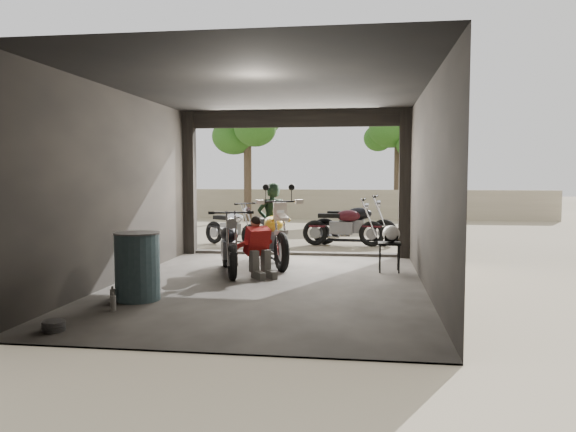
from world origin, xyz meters
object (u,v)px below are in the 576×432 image
(left_bike, at_px, (229,242))
(sign_post, at_px, (434,194))
(helmet, at_px, (391,234))
(mechanic, at_px, (260,249))
(oil_drum, at_px, (137,267))
(outside_bike_b, at_px, (343,222))
(stool, at_px, (389,246))
(main_bike, at_px, (272,232))
(rider, at_px, (272,223))
(outside_bike_a, at_px, (232,224))
(outside_bike_c, at_px, (354,220))

(left_bike, relative_size, sign_post, 0.83)
(helmet, height_order, sign_post, sign_post)
(mechanic, bearing_deg, oil_drum, -160.83)
(outside_bike_b, distance_m, stool, 3.89)
(main_bike, relative_size, sign_post, 0.97)
(left_bike, height_order, mechanic, left_bike)
(left_bike, relative_size, oil_drum, 1.78)
(rider, relative_size, sign_post, 0.78)
(mechanic, bearing_deg, outside_bike_a, 73.79)
(left_bike, distance_m, helmet, 2.99)
(helmet, relative_size, oil_drum, 0.35)
(main_bike, bearing_deg, oil_drum, -135.34)
(left_bike, xyz_separation_m, outside_bike_c, (2.15, 4.48, 0.06))
(left_bike, xyz_separation_m, stool, (2.89, 0.54, -0.10))
(rider, bearing_deg, mechanic, 64.22)
(oil_drum, bearing_deg, stool, 38.26)
(rider, relative_size, oil_drum, 1.68)
(outside_bike_a, height_order, helmet, outside_bike_a)
(rider, xyz_separation_m, oil_drum, (-1.31, -3.68, -0.33))
(outside_bike_b, xyz_separation_m, outside_bike_c, (0.26, 0.18, 0.04))
(left_bike, relative_size, rider, 1.06)
(outside_bike_b, xyz_separation_m, sign_post, (2.01, -1.88, 0.78))
(left_bike, bearing_deg, sign_post, 12.94)
(outside_bike_b, height_order, oil_drum, outside_bike_b)
(oil_drum, distance_m, sign_post, 6.70)
(outside_bike_c, xyz_separation_m, mechanic, (-1.52, -4.80, -0.13))
(helmet, bearing_deg, left_bike, -174.58)
(outside_bike_b, relative_size, oil_drum, 1.84)
(main_bike, distance_m, outside_bike_c, 3.79)
(outside_bike_c, height_order, sign_post, sign_post)
(main_bike, relative_size, helmet, 5.91)
(helmet, distance_m, sign_post, 2.17)
(main_bike, distance_m, oil_drum, 3.61)
(outside_bike_b, relative_size, stool, 3.20)
(stool, bearing_deg, outside_bike_b, 104.89)
(sign_post, bearing_deg, main_bike, -152.82)
(left_bike, relative_size, outside_bike_c, 0.91)
(outside_bike_b, bearing_deg, sign_post, -130.61)
(outside_bike_a, bearing_deg, rider, -119.15)
(main_bike, bearing_deg, sign_post, 0.33)
(outside_bike_c, relative_size, oil_drum, 1.95)
(outside_bike_b, relative_size, mechanic, 1.73)
(rider, bearing_deg, left_bike, 39.08)
(left_bike, xyz_separation_m, sign_post, (3.90, 2.41, 0.80))
(outside_bike_b, relative_size, helmet, 5.26)
(helmet, bearing_deg, outside_bike_a, 132.61)
(helmet, bearing_deg, oil_drum, -147.56)
(outside_bike_b, height_order, stool, outside_bike_b)
(outside_bike_c, bearing_deg, oil_drum, 161.55)
(main_bike, xyz_separation_m, sign_post, (3.27, 1.41, 0.71))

